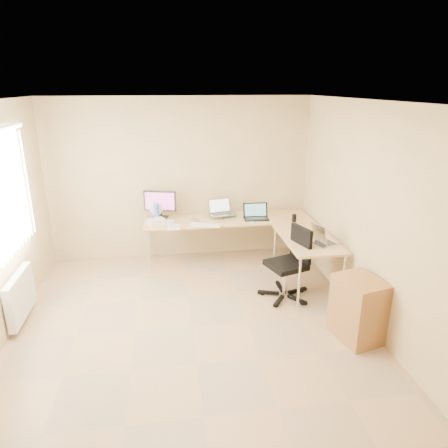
{
  "coord_description": "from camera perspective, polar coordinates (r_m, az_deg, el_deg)",
  "views": [
    {
      "loc": [
        -0.23,
        -4.26,
        2.76
      ],
      "look_at": [
        0.55,
        1.1,
        0.9
      ],
      "focal_mm": 32.66,
      "sensor_mm": 36.0,
      "label": 1
    }
  ],
  "objects": [
    {
      "name": "wall_right",
      "position": [
        5.07,
        19.52,
        1.1
      ],
      "size": [
        0.0,
        4.5,
        4.5
      ],
      "primitive_type": "plane",
      "rotation": [
        1.57,
        0.0,
        -1.57
      ],
      "color": "#CEB87E",
      "rests_on": "ground"
    },
    {
      "name": "book_stack",
      "position": [
        6.68,
        0.27,
        1.51
      ],
      "size": [
        0.32,
        0.36,
        0.05
      ],
      "primitive_type": "cube",
      "rotation": [
        0.0,
        0.0,
        0.38
      ],
      "color": "#228A73",
      "rests_on": "desk_main"
    },
    {
      "name": "mug",
      "position": [
        6.14,
        -7.51,
        -0.0
      ],
      "size": [
        0.13,
        0.13,
        0.11
      ],
      "primitive_type": "imported",
      "rotation": [
        0.0,
        0.0,
        -0.14
      ],
      "color": "silver",
      "rests_on": "desk_main"
    },
    {
      "name": "laptop_black",
      "position": [
        6.46,
        4.55,
        1.74
      ],
      "size": [
        0.4,
        0.3,
        0.24
      ],
      "primitive_type": "cube",
      "rotation": [
        0.0,
        0.0,
        -0.04
      ],
      "color": "black",
      "rests_on": "desk_main"
    },
    {
      "name": "ceiling",
      "position": [
        4.27,
        -5.43,
        16.75
      ],
      "size": [
        4.5,
        4.5,
        0.0
      ],
      "primitive_type": "plane",
      "rotation": [
        3.14,
        0.0,
        0.0
      ],
      "color": "white",
      "rests_on": "ground"
    },
    {
      "name": "floor",
      "position": [
        5.08,
        -4.5,
        -14.02
      ],
      "size": [
        4.5,
        4.5,
        0.0
      ],
      "primitive_type": "plane",
      "color": "tan",
      "rests_on": "ground"
    },
    {
      "name": "radiator",
      "position": [
        5.54,
        -26.61,
        -8.98
      ],
      "size": [
        0.09,
        0.8,
        0.55
      ],
      "primitive_type": "cube",
      "color": "white",
      "rests_on": "ground"
    },
    {
      "name": "desk_return",
      "position": [
        5.96,
        11.41,
        -5.13
      ],
      "size": [
        0.7,
        1.3,
        0.73
      ],
      "primitive_type": "cube",
      "color": "tan",
      "rests_on": "ground"
    },
    {
      "name": "desk_main",
      "position": [
        6.63,
        0.57,
        -2.23
      ],
      "size": [
        2.65,
        0.7,
        0.73
      ],
      "primitive_type": "cube",
      "color": "tan",
      "rests_on": "ground"
    },
    {
      "name": "black_cup",
      "position": [
        6.44,
        9.8,
        0.84
      ],
      "size": [
        0.08,
        0.08,
        0.12
      ],
      "primitive_type": "cylinder",
      "rotation": [
        0.0,
        0.0,
        0.15
      ],
      "color": "black",
      "rests_on": "desk_main"
    },
    {
      "name": "white_box",
      "position": [
        6.3,
        -9.42,
        0.31
      ],
      "size": [
        0.29,
        0.26,
        0.09
      ],
      "primitive_type": "cube",
      "rotation": [
        0.0,
        0.0,
        0.42
      ],
      "color": "silver",
      "rests_on": "desk_main"
    },
    {
      "name": "wall_back",
      "position": [
        6.67,
        -6.14,
        6.21
      ],
      "size": [
        4.5,
        0.0,
        4.5
      ],
      "primitive_type": "plane",
      "rotation": [
        1.57,
        0.0,
        0.0
      ],
      "color": "#CEB87E",
      "rests_on": "ground"
    },
    {
      "name": "mouse",
      "position": [
        6.28,
        3.82,
        0.21
      ],
      "size": [
        0.11,
        0.09,
        0.03
      ],
      "primitive_type": "ellipsoid",
      "rotation": [
        0.0,
        0.0,
        0.43
      ],
      "color": "beige",
      "rests_on": "desk_main"
    },
    {
      "name": "laptop_return",
      "position": [
        5.6,
        14.06,
        -1.58
      ],
      "size": [
        0.42,
        0.37,
        0.23
      ],
      "primitive_type": "cube",
      "rotation": [
        0.0,
        0.0,
        1.89
      ],
      "color": "silver",
      "rests_on": "desk_return"
    },
    {
      "name": "cabinet",
      "position": [
        4.92,
        18.32,
        -11.29
      ],
      "size": [
        0.55,
        0.63,
        0.75
      ],
      "primitive_type": "cube",
      "rotation": [
        0.0,
        0.0,
        0.24
      ],
      "color": "brown",
      "rests_on": "ground"
    },
    {
      "name": "papers",
      "position": [
        6.15,
        -6.99,
        -0.42
      ],
      "size": [
        0.21,
        0.28,
        0.01
      ],
      "primitive_type": "cube",
      "rotation": [
        0.0,
        0.0,
        -0.07
      ],
      "color": "silver",
      "rests_on": "desk_main"
    },
    {
      "name": "cd_stack",
      "position": [
        6.38,
        -4.0,
        0.53
      ],
      "size": [
        0.18,
        0.18,
        0.03
      ],
      "primitive_type": "cylinder",
      "rotation": [
        0.0,
        0.0,
        -0.4
      ],
      "color": "silver",
      "rests_on": "desk_main"
    },
    {
      "name": "monitor",
      "position": [
        6.56,
        -8.92,
        2.74
      ],
      "size": [
        0.55,
        0.3,
        0.45
      ],
      "primitive_type": "cube",
      "rotation": [
        0.0,
        0.0,
        -0.27
      ],
      "color": "#272323",
      "rests_on": "desk_main"
    },
    {
      "name": "window",
      "position": [
        5.14,
        -28.77,
        3.0
      ],
      "size": [
        0.1,
        1.8,
        1.4
      ],
      "primitive_type": "cube",
      "color": "white",
      "rests_on": "wall_left"
    },
    {
      "name": "wall_front",
      "position": [
        2.49,
        -1.51,
        -16.86
      ],
      "size": [
        4.5,
        0.0,
        4.5
      ],
      "primitive_type": "plane",
      "rotation": [
        -1.57,
        0.0,
        0.0
      ],
      "color": "#CEB87E",
      "rests_on": "ground"
    },
    {
      "name": "keyboard",
      "position": [
        6.18,
        -2.63,
        -0.14
      ],
      "size": [
        0.49,
        0.3,
        0.02
      ],
      "primitive_type": "cube",
      "rotation": [
        0.0,
        0.0,
        -0.39
      ],
      "color": "white",
      "rests_on": "desk_main"
    },
    {
      "name": "laptop_center",
      "position": [
        6.51,
        -0.38,
        2.36
      ],
      "size": [
        0.42,
        0.36,
        0.24
      ],
      "primitive_type": "cube",
      "rotation": [
        0.0,
        0.0,
        0.22
      ],
      "color": "#A4A3AC",
      "rests_on": "desk_main"
    },
    {
      "name": "desk_fan",
      "position": [
        6.51,
        -9.43,
        1.75
      ],
      "size": [
        0.26,
        0.26,
        0.27
      ],
      "primitive_type": "cylinder",
      "rotation": [
        0.0,
        0.0,
        -0.31
      ],
      "color": "white",
      "rests_on": "desk_main"
    },
    {
      "name": "office_chair",
      "position": [
        5.52,
        8.66,
        -5.45
      ],
      "size": [
        0.75,
        0.75,
        0.99
      ],
      "primitive_type": "cube",
      "rotation": [
        0.0,
        0.0,
        0.32
      ],
      "color": "black",
      "rests_on": "ground"
    },
    {
      "name": "water_bottle",
      "position": [
        6.38,
        -9.45,
        1.54
      ],
      "size": [
        0.1,
        0.1,
        0.29
      ],
      "primitive_type": "cylinder",
      "rotation": [
        0.0,
        0.0,
        -0.29
      ],
      "color": "blue",
      "rests_on": "desk_main"
    }
  ]
}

